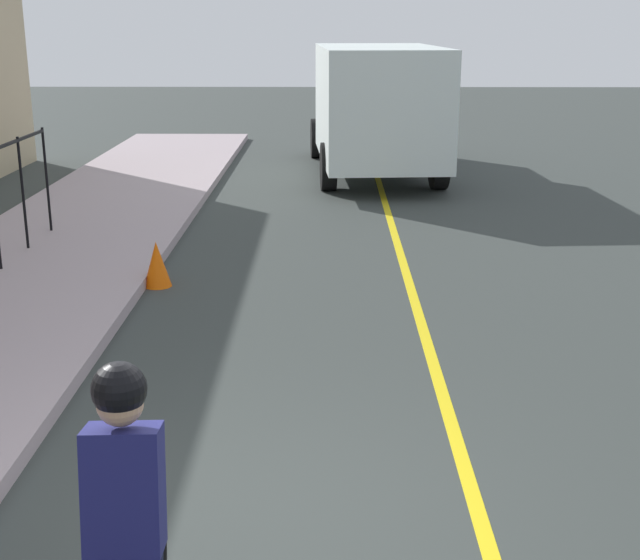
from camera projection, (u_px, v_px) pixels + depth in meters
name	position (u px, v px, depth m)	size (l,w,h in m)	color
ground_plane	(247.00, 531.00, 5.89)	(80.00, 80.00, 0.00)	#353B38
lane_line_centre	(484.00, 533.00, 5.88)	(36.00, 0.12, 0.01)	yellow
cyclist_lead	(129.00, 542.00, 4.20)	(1.71, 0.37, 1.83)	black
box_truck_background	(374.00, 104.00, 18.98)	(6.85, 2.88, 2.78)	silver
traffic_cone_far	(157.00, 264.00, 11.22)	(0.36, 0.36, 0.59)	#F25B07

